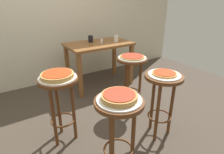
% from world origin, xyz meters
% --- Properties ---
extents(ground_plane, '(6.00, 6.00, 0.00)m').
position_xyz_m(ground_plane, '(0.00, 0.00, 0.00)').
color(ground_plane, '#42382D').
extents(stool_foreground, '(0.40, 0.40, 0.75)m').
position_xyz_m(stool_foreground, '(0.00, -0.71, 0.55)').
color(stool_foreground, '#5B3319').
rests_on(stool_foreground, ground_plane).
extents(serving_plate_foreground, '(0.36, 0.36, 0.01)m').
position_xyz_m(serving_plate_foreground, '(0.00, -0.71, 0.75)').
color(serving_plate_foreground, silver).
rests_on(serving_plate_foreground, stool_foreground).
extents(pizza_foreground, '(0.29, 0.29, 0.05)m').
position_xyz_m(pizza_foreground, '(0.00, -0.71, 0.78)').
color(pizza_foreground, '#B78442').
rests_on(pizza_foreground, serving_plate_foreground).
extents(stool_middle, '(0.40, 0.40, 0.75)m').
position_xyz_m(stool_middle, '(0.68, -0.55, 0.55)').
color(stool_middle, '#5B3319').
rests_on(stool_middle, ground_plane).
extents(serving_plate_middle, '(0.33, 0.33, 0.01)m').
position_xyz_m(serving_plate_middle, '(0.68, -0.55, 0.75)').
color(serving_plate_middle, white).
rests_on(serving_plate_middle, stool_middle).
extents(pizza_middle, '(0.25, 0.25, 0.02)m').
position_xyz_m(pizza_middle, '(0.68, -0.55, 0.77)').
color(pizza_middle, tan).
rests_on(pizza_middle, serving_plate_middle).
extents(stool_leftside, '(0.40, 0.40, 0.75)m').
position_xyz_m(stool_leftside, '(-0.27, -0.03, 0.55)').
color(stool_leftside, '#5B3319').
rests_on(stool_leftside, ground_plane).
extents(serving_plate_leftside, '(0.37, 0.37, 0.01)m').
position_xyz_m(serving_plate_leftside, '(-0.27, -0.03, 0.75)').
color(serving_plate_leftside, white).
rests_on(serving_plate_leftside, stool_leftside).
extents(pizza_leftside, '(0.32, 0.32, 0.05)m').
position_xyz_m(pizza_leftside, '(-0.27, -0.03, 0.78)').
color(pizza_leftside, tan).
rests_on(pizza_leftside, serving_plate_leftside).
extents(stool_rear, '(0.40, 0.40, 0.75)m').
position_xyz_m(stool_rear, '(0.76, 0.09, 0.55)').
color(stool_rear, '#5B3319').
rests_on(stool_rear, ground_plane).
extents(serving_plate_rear, '(0.37, 0.37, 0.01)m').
position_xyz_m(serving_plate_rear, '(0.76, 0.09, 0.75)').
color(serving_plate_rear, white).
rests_on(serving_plate_rear, stool_rear).
extents(pizza_rear, '(0.32, 0.32, 0.02)m').
position_xyz_m(pizza_rear, '(0.76, 0.09, 0.77)').
color(pizza_rear, '#B78442').
rests_on(pizza_rear, serving_plate_rear).
extents(dining_table, '(1.09, 0.65, 0.77)m').
position_xyz_m(dining_table, '(0.77, 1.02, 0.64)').
color(dining_table, brown).
rests_on(dining_table, ground_plane).
extents(cup_near_edge, '(0.08, 0.08, 0.11)m').
position_xyz_m(cup_near_edge, '(1.07, 0.94, 0.82)').
color(cup_near_edge, silver).
rests_on(cup_near_edge, dining_table).
extents(cup_far_edge, '(0.08, 0.08, 0.11)m').
position_xyz_m(cup_far_edge, '(0.69, 1.15, 0.82)').
color(cup_far_edge, black).
rests_on(cup_far_edge, dining_table).
extents(condiment_shaker, '(0.04, 0.04, 0.07)m').
position_xyz_m(condiment_shaker, '(0.81, 0.99, 0.80)').
color(condiment_shaker, white).
rests_on(condiment_shaker, dining_table).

